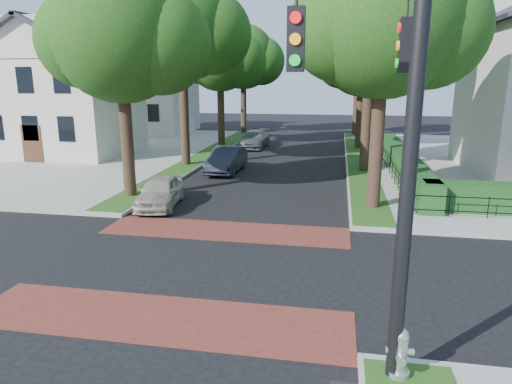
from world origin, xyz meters
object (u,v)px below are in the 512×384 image
(traffic_signal, at_px, (398,125))
(parked_car_middle, at_px, (227,160))
(parked_car_front, at_px, (160,192))
(parked_car_rear, at_px, (255,139))
(fire_hydrant, at_px, (400,353))

(traffic_signal, relative_size, parked_car_middle, 1.76)
(parked_car_front, distance_m, parked_car_middle, 7.92)
(parked_car_front, bearing_deg, traffic_signal, -58.38)
(traffic_signal, height_order, parked_car_middle, traffic_signal)
(parked_car_front, bearing_deg, parked_car_rear, 79.39)
(parked_car_middle, bearing_deg, fire_hydrant, -65.85)
(parked_car_middle, distance_m, fire_hydrant, 19.96)
(fire_hydrant, bearing_deg, parked_car_rear, 120.96)
(fire_hydrant, bearing_deg, parked_car_middle, 128.29)
(parked_car_middle, bearing_deg, parked_car_front, -96.31)
(parked_car_middle, xyz_separation_m, parked_car_rear, (-0.15, 10.05, -0.06))
(traffic_signal, relative_size, fire_hydrant, 8.09)
(parked_car_rear, bearing_deg, parked_car_front, -91.87)
(fire_hydrant, bearing_deg, traffic_signal, 163.62)
(parked_car_front, bearing_deg, parked_car_middle, 74.65)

